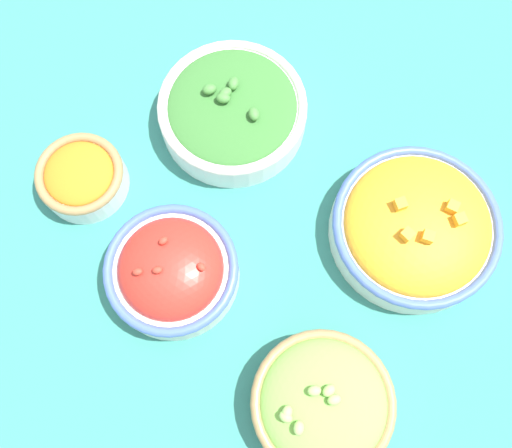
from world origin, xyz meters
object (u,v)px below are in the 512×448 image
object	(u,v)px
bowl_squash	(416,227)
bowl_carrots	(81,177)
bowl_lettuce	(322,403)
bowl_cherry_tomatoes	(172,270)
bowl_broccoli	(233,111)

from	to	relation	value
bowl_squash	bowl_carrots	bearing A→B (deg)	-156.85
bowl_lettuce	bowl_carrots	bearing A→B (deg)	169.49
bowl_squash	bowl_cherry_tomatoes	bearing A→B (deg)	-137.22
bowl_broccoli	bowl_lettuce	xyz separation A→B (m)	(0.29, -0.26, 0.00)
bowl_squash	bowl_lettuce	bearing A→B (deg)	-88.33
bowl_cherry_tomatoes	bowl_carrots	size ratio (longest dim) A/B	1.45
bowl_carrots	bowl_lettuce	size ratio (longest dim) A/B	0.69
bowl_broccoli	bowl_carrots	xyz separation A→B (m)	(-0.11, -0.18, -0.00)
bowl_cherry_tomatoes	bowl_lettuce	world-z (taller)	same
bowl_cherry_tomatoes	bowl_lettuce	size ratio (longest dim) A/B	1.00
bowl_cherry_tomatoes	bowl_broccoli	size ratio (longest dim) A/B	0.83
bowl_carrots	bowl_squash	bearing A→B (deg)	23.15
bowl_squash	bowl_lettuce	distance (m)	0.24
bowl_broccoli	bowl_carrots	size ratio (longest dim) A/B	1.74
bowl_cherry_tomatoes	bowl_squash	xyz separation A→B (m)	(0.23, 0.21, -0.00)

